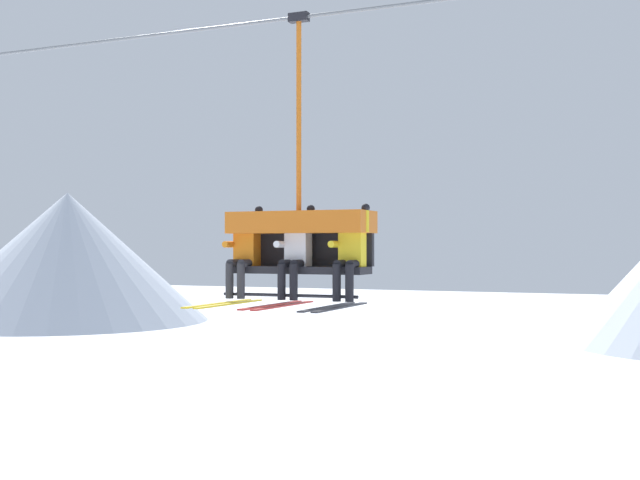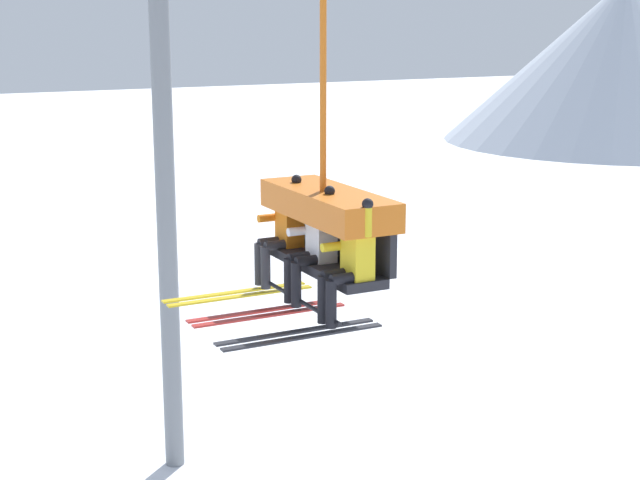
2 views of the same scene
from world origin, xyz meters
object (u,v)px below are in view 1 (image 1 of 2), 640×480
at_px(chairlift_chair, 301,230).
at_px(skier_white, 295,253).
at_px(skier_orange, 243,253).
at_px(skier_yellow, 349,253).

distance_m(chairlift_chair, skier_white, 0.38).
bearing_deg(skier_orange, skier_white, 0.00).
height_order(skier_white, skier_yellow, same).
height_order(skier_orange, skier_white, same).
distance_m(skier_orange, skier_yellow, 1.58).
xyz_separation_m(skier_orange, skier_yellow, (1.58, 0.00, 0.00)).
relative_size(skier_orange, skier_white, 1.00).
bearing_deg(skier_yellow, chairlift_chair, 164.92).
xyz_separation_m(chairlift_chair, skier_yellow, (0.79, -0.21, -0.31)).
distance_m(chairlift_chair, skier_yellow, 0.88).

